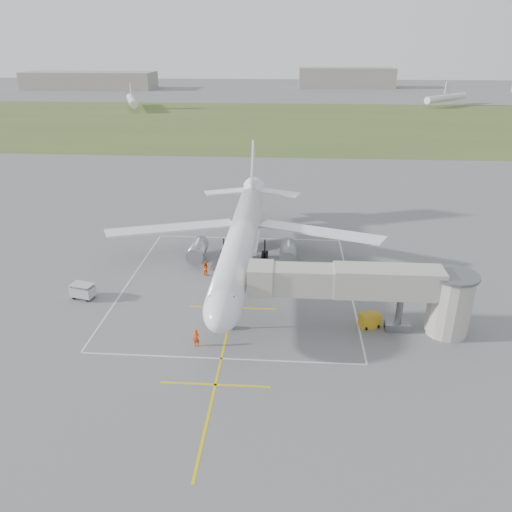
# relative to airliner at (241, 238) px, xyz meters

# --- Properties ---
(ground) EXTENTS (700.00, 700.00, 0.00)m
(ground) POSITION_rel_airliner_xyz_m (0.00, -0.75, -4.39)
(ground) COLOR #5E5D60
(ground) RESTS_ON ground
(grass_strip) EXTENTS (700.00, 120.00, 0.02)m
(grass_strip) POSITION_rel_airliner_xyz_m (0.00, 129.25, -4.38)
(grass_strip) COLOR #445826
(grass_strip) RESTS_ON ground
(apron_markings) EXTENTS (28.20, 60.00, 0.01)m
(apron_markings) POSITION_rel_airliner_xyz_m (0.00, -6.57, -4.38)
(apron_markings) COLOR yellow
(apron_markings) RESTS_ON ground
(airliner) EXTENTS (38.93, 46.75, 13.52)m
(airliner) POSITION_rel_airliner_xyz_m (0.00, 0.00, 0.00)
(airliner) COLOR white
(airliner) RESTS_ON ground
(jet_bridge) EXTENTS (23.40, 5.00, 7.20)m
(jet_bridge) POSITION_rel_airliner_xyz_m (15.72, -14.25, 0.35)
(jet_bridge) COLOR #A6A296
(jet_bridge) RESTS_ON ground
(gpu_unit) EXTENTS (2.41, 2.03, 1.55)m
(gpu_unit) POSITION_rel_airliner_xyz_m (15.15, -13.76, -3.63)
(gpu_unit) COLOR #C09118
(gpu_unit) RESTS_ON ground
(baggage_cart) EXTENTS (2.99, 2.22, 1.87)m
(baggage_cart) POSITION_rel_airliner_xyz_m (-18.09, -9.64, -3.44)
(baggage_cart) COLOR #AFAFAF
(baggage_cart) RESTS_ON ground
(ramp_worker_nose) EXTENTS (0.74, 0.54, 1.89)m
(ramp_worker_nose) POSITION_rel_airliner_xyz_m (-2.77, -18.76, -3.45)
(ramp_worker_nose) COLOR #EB3707
(ramp_worker_nose) RESTS_ON ground
(ramp_worker_wing) EXTENTS (1.19, 1.12, 1.94)m
(ramp_worker_wing) POSITION_rel_airliner_xyz_m (-4.52, -2.22, -3.42)
(ramp_worker_wing) COLOR #FF5608
(ramp_worker_wing) RESTS_ON ground
(distant_hangars) EXTENTS (345.00, 49.00, 12.00)m
(distant_hangars) POSITION_rel_airliner_xyz_m (-16.15, 264.44, 0.78)
(distant_hangars) COLOR gray
(distant_hangars) RESTS_ON ground
(distant_aircraft) EXTENTS (161.52, 49.01, 8.85)m
(distant_aircraft) POSITION_rel_airliner_xyz_m (6.19, 174.92, -0.80)
(distant_aircraft) COLOR white
(distant_aircraft) RESTS_ON ground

